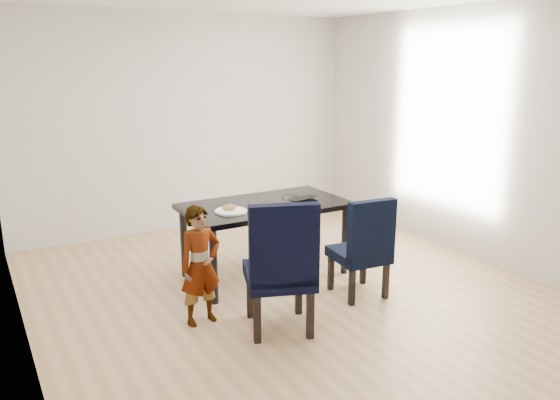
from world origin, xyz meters
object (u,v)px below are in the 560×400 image
chair_right (359,246)px  plate (231,211)px  dining_table (265,239)px  laptop (301,198)px  chair_left (279,264)px  child (200,265)px

chair_right → plate: (-0.94, 0.73, 0.29)m
dining_table → laptop: size_ratio=5.09×
chair_left → dining_table: bearing=87.1°
plate → chair_left: bearing=-91.3°
chair_right → plate: chair_right is taller
child → plate: bearing=38.0°
dining_table → chair_right: bearing=-58.8°
dining_table → laptop: bearing=-4.6°
chair_right → dining_table: bearing=127.2°
chair_right → child: 1.48m
laptop → child: bearing=17.4°
chair_left → chair_right: size_ratio=1.16×
chair_left → laptop: (0.85, 1.02, 0.21)m
laptop → chair_left: bearing=43.1°
laptop → plate: bearing=-1.0°
child → laptop: child is taller
chair_right → laptop: chair_right is taller
chair_left → laptop: bearing=70.4°
dining_table → child: 1.16m
plate → dining_table: bearing=16.0°
dining_table → child: child is taller
dining_table → child: (-0.95, -0.65, 0.13)m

